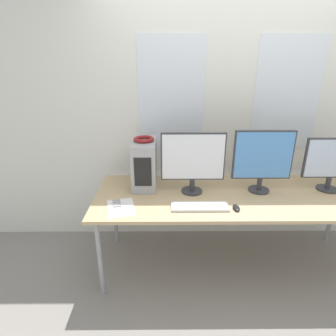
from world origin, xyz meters
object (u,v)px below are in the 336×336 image
at_px(headphones, 144,139).
at_px(cell_phone, 117,203).
at_px(keyboard, 200,207).
at_px(monitor_main, 193,160).
at_px(monitor_right_far, 333,162).
at_px(pc_tower, 145,164).
at_px(monitor_right_near, 263,158).
at_px(mouse, 236,208).

xyz_separation_m(headphones, cell_phone, (-0.21, -0.37, -0.44)).
distance_m(keyboard, cell_phone, 0.67).
bearing_deg(cell_phone, monitor_main, 5.71).
bearing_deg(keyboard, headphones, 136.48).
distance_m(monitor_main, monitor_right_far, 1.22).
distance_m(headphones, monitor_main, 0.47).
height_order(pc_tower, monitor_right_far, monitor_right_far).
relative_size(monitor_right_far, cell_phone, 3.81).
relative_size(pc_tower, monitor_right_near, 0.77).
distance_m(headphones, monitor_right_far, 1.66).
bearing_deg(pc_tower, keyboard, -43.47).
distance_m(headphones, cell_phone, 0.61).
bearing_deg(cell_phone, pc_tower, 47.33).
bearing_deg(monitor_right_far, cell_phone, -172.21).
xyz_separation_m(keyboard, cell_phone, (-0.67, 0.07, -0.01)).
height_order(pc_tower, mouse, pc_tower).
bearing_deg(monitor_main, monitor_right_near, 1.75).
relative_size(headphones, monitor_right_far, 0.36).
height_order(keyboard, cell_phone, keyboard).
height_order(monitor_right_far, keyboard, monitor_right_far).
relative_size(headphones, cell_phone, 1.36).
distance_m(monitor_main, cell_phone, 0.73).
height_order(monitor_main, monitor_right_near, monitor_right_near).
height_order(mouse, cell_phone, mouse).
bearing_deg(keyboard, monitor_right_far, 15.21).
xyz_separation_m(pc_tower, headphones, (0.00, 0.00, 0.23)).
xyz_separation_m(keyboard, mouse, (0.29, -0.02, 0.00)).
relative_size(pc_tower, monitor_main, 0.78).
bearing_deg(headphones, cell_phone, -119.31).
relative_size(monitor_main, cell_phone, 4.09).
xyz_separation_m(headphones, mouse, (0.75, -0.46, -0.43)).
relative_size(pc_tower, headphones, 2.35).
height_order(headphones, monitor_right_near, monitor_right_near).
xyz_separation_m(monitor_right_far, cell_phone, (-1.85, -0.25, -0.27)).
height_order(monitor_main, cell_phone, monitor_main).
relative_size(headphones, mouse, 1.65).
height_order(monitor_right_near, monitor_right_far, monitor_right_near).
distance_m(headphones, keyboard, 0.77).
xyz_separation_m(monitor_right_near, cell_phone, (-1.23, -0.24, -0.30)).
distance_m(headphones, mouse, 0.98).
bearing_deg(monitor_right_near, cell_phone, -169.17).
distance_m(mouse, cell_phone, 0.96).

